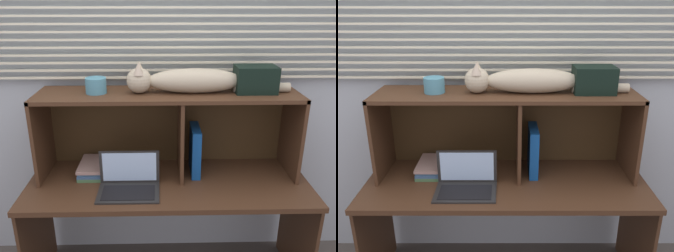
{
  "view_description": "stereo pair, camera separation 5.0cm",
  "coord_description": "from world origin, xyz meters",
  "views": [
    {
      "loc": [
        -0.05,
        -1.61,
        1.74
      ],
      "look_at": [
        0.0,
        0.32,
        1.01
      ],
      "focal_mm": 37.51,
      "sensor_mm": 36.0,
      "label": 1
    },
    {
      "loc": [
        0.0,
        -1.61,
        1.74
      ],
      "look_at": [
        0.0,
        0.32,
        1.01
      ],
      "focal_mm": 37.51,
      "sensor_mm": 36.0,
      "label": 2
    }
  ],
  "objects": [
    {
      "name": "storage_box",
      "position": [
        0.49,
        0.32,
        1.29
      ],
      "size": [
        0.23,
        0.16,
        0.15
      ],
      "primitive_type": "cube",
      "color": "black",
      "rests_on": "hutch_shelf_unit"
    },
    {
      "name": "desk",
      "position": [
        0.0,
        0.21,
        0.58
      ],
      "size": [
        1.64,
        0.61,
        0.71
      ],
      "color": "#432A1A",
      "rests_on": "ground"
    },
    {
      "name": "book_stack",
      "position": [
        -0.44,
        0.32,
        0.74
      ],
      "size": [
        0.2,
        0.26,
        0.07
      ],
      "color": "#456F46",
      "rests_on": "desk"
    },
    {
      "name": "binder_upright",
      "position": [
        0.16,
        0.32,
        0.86
      ],
      "size": [
        0.05,
        0.23,
        0.29
      ],
      "primitive_type": "cube",
      "color": "#114590",
      "rests_on": "desk"
    },
    {
      "name": "hutch_shelf_unit",
      "position": [
        0.01,
        0.36,
        1.06
      ],
      "size": [
        1.5,
        0.36,
        0.51
      ],
      "color": "#432A1A",
      "rests_on": "desk"
    },
    {
      "name": "cat",
      "position": [
        0.11,
        0.32,
        1.29
      ],
      "size": [
        0.93,
        0.15,
        0.17
      ],
      "color": "#B3A98E",
      "rests_on": "hutch_shelf_unit"
    },
    {
      "name": "back_panel_with_blinds",
      "position": [
        0.0,
        0.55,
        1.26
      ],
      "size": [
        4.4,
        0.08,
        2.5
      ],
      "color": "#A8B6C2",
      "rests_on": "ground"
    },
    {
      "name": "small_basket",
      "position": [
        -0.41,
        0.32,
        1.26
      ],
      "size": [
        0.12,
        0.12,
        0.09
      ],
      "primitive_type": "cylinder",
      "color": "teal",
      "rests_on": "hutch_shelf_unit"
    },
    {
      "name": "laptop",
      "position": [
        -0.22,
        0.11,
        0.75
      ],
      "size": [
        0.34,
        0.22,
        0.21
      ],
      "color": "black",
      "rests_on": "desk"
    }
  ]
}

